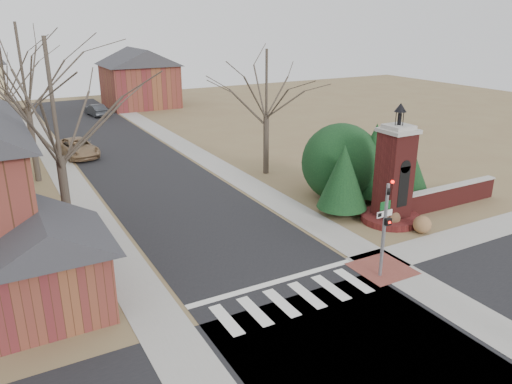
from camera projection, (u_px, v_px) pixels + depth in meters
ground at (306, 309)px, 19.16m from camera, size 120.00×120.00×0.00m
main_street at (139, 166)px, 37.30m from camera, size 8.00×70.00×0.01m
cross_street at (356, 352)px, 16.69m from camera, size 120.00×8.00×0.01m
crosswalk_zone at (294, 299)px, 19.82m from camera, size 8.00×2.20×0.02m
stop_bar at (275, 282)px, 21.06m from camera, size 8.00×0.35×0.02m
sidewalk_right_main at (203, 157)px, 39.68m from camera, size 2.00×60.00×0.02m
sidewalk_left at (66, 177)px, 34.93m from camera, size 2.00×60.00×0.02m
curb_apron at (382, 269)px, 22.18m from camera, size 2.40×2.40×0.02m
traffic_signal_pole at (385, 221)px, 20.74m from camera, size 0.28×0.41×4.50m
sign_post at (384, 218)px, 22.71m from camera, size 0.90×0.07×2.75m
brick_gate_monument at (393, 184)px, 26.68m from camera, size 3.20×3.20×6.47m
brick_garden_wall at (448, 196)px, 29.24m from camera, size 7.50×0.50×1.30m
garage_left at (45, 259)px, 18.23m from camera, size 4.80×4.80×4.29m
house_distant_right at (139, 76)px, 61.18m from camera, size 8.80×8.80×7.30m
evergreen_near at (343, 176)px, 27.46m from camera, size 2.80×2.80×4.10m
evergreen_mid at (375, 158)px, 29.86m from camera, size 3.40×3.40×4.70m
evergreen_far at (410, 169)px, 30.18m from camera, size 2.40×2.40×3.30m
evergreen_mass at (341, 159)px, 30.31m from camera, size 4.80×4.80×4.80m
bare_tree_0 at (51, 90)px, 20.82m from camera, size 8.05×8.05×11.15m
bare_tree_1 at (20, 60)px, 31.43m from camera, size 8.40×8.40×11.64m
bare_tree_2 at (1, 61)px, 42.26m from camera, size 7.35×7.35×10.19m
bare_tree_3 at (267, 78)px, 33.56m from camera, size 7.00×7.00×9.70m
pickup_truck at (78, 148)px, 39.80m from camera, size 2.93×5.37×1.43m
distant_car at (96, 110)px, 56.09m from camera, size 1.91×4.17×1.33m
dry_shrub_left at (392, 218)px, 26.61m from camera, size 0.88×0.88×0.88m
dry_shrub_right at (422, 225)px, 25.73m from camera, size 0.93×0.93×0.93m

